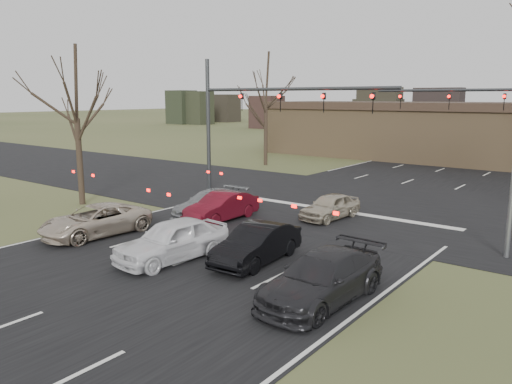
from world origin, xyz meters
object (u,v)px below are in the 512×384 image
Objects in this scene: car_grey_ahead at (210,204)px; car_red_ahead at (222,207)px; mast_arm_near at (251,110)px; mast_arm_far at (510,110)px; car_black_hatch at (257,244)px; car_silver_ahead at (330,206)px; building at (491,133)px; car_white_sedan at (172,240)px; car_charcoal_sedan at (322,278)px; car_silver_suv at (95,221)px.

car_grey_ahead is 1.04m from car_red_ahead.
mast_arm_near reaches higher than car_grey_ahead.
car_red_ahead is (-9.18, -15.10, -4.35)m from mast_arm_far.
car_black_hatch is (7.29, -8.96, -4.40)m from mast_arm_near.
car_red_ahead is at bearing -66.38° from mast_arm_near.
building is at bearing 93.89° from car_silver_ahead.
car_white_sedan reaches higher than car_silver_ahead.
car_charcoal_sedan is (3.62, -35.54, -1.97)m from building.
car_black_hatch is at bearing 14.72° from car_silver_suv.
car_silver_ahead is (-4.67, 8.86, -0.09)m from car_charcoal_sedan.
car_black_hatch is (-4.13, -18.96, -4.34)m from mast_arm_far.
car_charcoal_sedan is at bearing -56.07° from car_silver_ahead.
car_black_hatch is 1.01× the size of car_red_ahead.
car_silver_ahead is at bearing 94.01° from car_black_hatch.
car_grey_ahead is at bearing -124.48° from mast_arm_far.
mast_arm_far is 2.71× the size of car_black_hatch.
mast_arm_near is at bearing 113.97° from car_red_ahead.
car_red_ahead is (2.23, -5.10, -4.41)m from mast_arm_near.
car_charcoal_sedan reaches higher than car_black_hatch.
mast_arm_near is at bearing 124.48° from car_black_hatch.
building is at bearing 105.58° from mast_arm_far.
car_silver_ahead is at bearing 41.17° from car_red_ahead.
car_silver_ahead is at bearing 86.69° from car_white_sedan.
car_silver_suv is at bearing -101.97° from building.
car_red_ahead is at bearing -133.05° from car_silver_ahead.
car_silver_ahead is (-1.05, -26.69, -2.05)m from building.
car_white_sedan is 6.12m from car_charcoal_sedan.
mast_arm_far reaches higher than car_black_hatch.
car_grey_ahead reaches higher than car_silver_ahead.
building is 10.34× the size of car_black_hatch.
car_white_sedan is at bearing 1.32° from car_silver_suv.
mast_arm_near is at bearing 170.86° from car_silver_ahead.
building is at bearing 73.87° from mast_arm_near.
car_red_ahead reaches higher than car_silver_ahead.
mast_arm_far is at bearing 41.22° from mast_arm_near.
car_white_sedan is (4.73, -10.60, -4.32)m from mast_arm_near.
car_silver_suv is 11.11m from car_charcoal_sedan.
car_black_hatch is at bearing -37.00° from car_red_ahead.
building is at bearing 78.46° from car_grey_ahead.
mast_arm_near is 2.99× the size of car_red_ahead.
mast_arm_far is at bearing 90.93° from car_charcoal_sedan.
car_silver_suv is 5.00m from car_white_sedan.
building reaches higher than car_grey_ahead.
mast_arm_near is 15.75m from car_charcoal_sedan.
car_silver_suv is at bearing -177.17° from car_white_sedan.
car_charcoal_sedan is at bearing -28.65° from car_black_hatch.
car_black_hatch is 7.35m from car_silver_ahead.
mast_arm_near is 2.59× the size of car_silver_suv.
car_white_sedan is at bearing -107.98° from mast_arm_far.
car_silver_ahead is (1.45, 8.91, -0.14)m from car_white_sedan.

